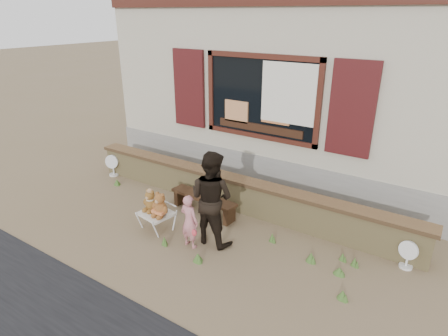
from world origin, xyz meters
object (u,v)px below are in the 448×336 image
Objects in this scene: teddy_bear_left at (151,200)px; teddy_bear_right at (160,204)px; bench at (204,201)px; child at (189,221)px; adult at (212,198)px; folding_chair at (156,214)px.

teddy_bear_right is (0.28, -0.05, 0.02)m from teddy_bear_left.
teddy_bear_left is (-0.49, -0.91, 0.27)m from bench.
bench is 3.57× the size of teddy_bear_left.
child is (0.68, -0.07, -0.09)m from teddy_bear_right.
teddy_bear_right is at bearing 18.63° from adult.
folding_chair is (-0.35, -0.94, 0.04)m from bench.
child is (0.46, -1.03, 0.20)m from bench.
teddy_bear_left is (-0.14, 0.02, 0.24)m from folding_chair.
child is at bearing 2.66° from teddy_bear_left.
adult is at bearing 22.64° from folding_chair.
teddy_bear_left reaches higher than folding_chair.
adult reaches higher than child.
folding_chair is 1.38× the size of teddy_bear_right.
child is (0.82, -0.09, 0.16)m from folding_chair.
teddy_bear_left is 0.91× the size of teddy_bear_right.
folding_chair is 0.29m from teddy_bear_right.
bench is 3.23× the size of teddy_bear_right.
teddy_bear_right is at bearing -0.00° from teddy_bear_left.
teddy_bear_right reaches higher than teddy_bear_left.
bench is 1.11m from adult.
child is at bearing 59.31° from adult.
teddy_bear_left is at bearing -180.00° from folding_chair.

